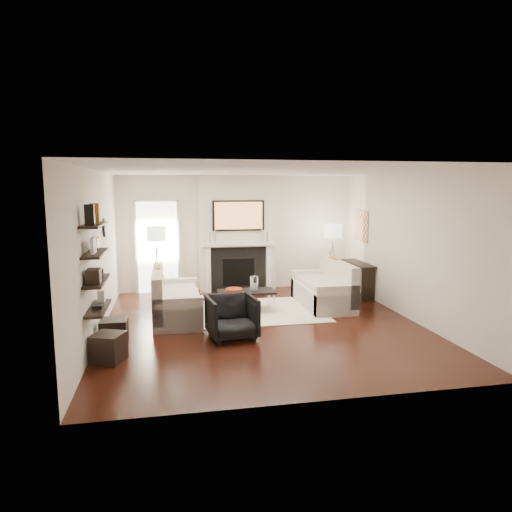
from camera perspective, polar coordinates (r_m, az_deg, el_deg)
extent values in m
plane|color=#33120B|center=(8.20, 0.81, -8.59)|extent=(6.00, 6.00, 0.00)
plane|color=white|center=(7.84, 0.85, 10.62)|extent=(6.00, 6.00, 0.00)
plane|color=silver|center=(10.84, -2.42, 2.90)|extent=(5.50, 0.00, 5.50)
plane|color=silver|center=(5.05, 7.82, -3.71)|extent=(5.50, 0.00, 5.50)
plane|color=silver|center=(7.83, -19.28, 0.24)|extent=(0.00, 6.00, 6.00)
plane|color=silver|center=(8.89, 18.46, 1.21)|extent=(0.00, 6.00, 6.00)
cube|color=silver|center=(10.72, -2.32, 2.83)|extent=(1.80, 0.25, 2.70)
cube|color=black|center=(10.70, -2.19, -1.66)|extent=(1.30, 0.02, 1.04)
cube|color=black|center=(10.71, -2.18, -2.04)|extent=(0.75, 0.02, 0.65)
cube|color=white|center=(10.59, -6.02, -1.66)|extent=(0.12, 0.08, 1.10)
cube|color=white|center=(10.80, 1.62, -1.41)|extent=(0.12, 0.08, 1.10)
cube|color=white|center=(10.57, -2.16, 1.49)|extent=(1.70, 0.18, 0.07)
cube|color=black|center=(10.53, -2.20, 5.08)|extent=(1.20, 0.06, 0.70)
cube|color=#BF723F|center=(10.50, -2.18, 5.07)|extent=(1.10, 0.00, 0.62)
cylinder|color=silver|center=(10.48, -5.15, 2.43)|extent=(0.04, 0.04, 0.30)
cylinder|color=silver|center=(10.48, -5.86, 2.25)|extent=(0.04, 0.04, 0.24)
cylinder|color=silver|center=(10.65, 0.75, 2.56)|extent=(0.04, 0.04, 0.30)
cylinder|color=silver|center=(10.68, 1.43, 2.41)|extent=(0.04, 0.04, 0.24)
cube|color=white|center=(10.74, -12.20, 1.04)|extent=(0.90, 0.02, 2.10)
cube|color=white|center=(10.74, -14.76, 0.96)|extent=(0.06, 0.06, 2.16)
cube|color=white|center=(10.72, -9.64, 1.10)|extent=(0.06, 0.06, 2.16)
cube|color=white|center=(10.64, -12.39, 6.81)|extent=(1.02, 0.06, 0.06)
cube|color=beige|center=(9.04, -0.06, -6.91)|extent=(2.60, 2.00, 0.01)
cube|color=beige|center=(8.64, -9.83, -6.38)|extent=(0.85, 1.80, 0.42)
cube|color=beige|center=(8.56, -12.14, -4.40)|extent=(0.18, 1.80, 0.80)
cube|color=beige|center=(7.83, -9.72, -7.26)|extent=(0.85, 0.18, 0.60)
cube|color=beige|center=(9.40, -9.96, -4.60)|extent=(0.85, 0.18, 0.60)
cube|color=beige|center=(8.57, -9.54, -4.69)|extent=(0.63, 1.44, 0.10)
cube|color=#9B5613|center=(8.81, -12.14, -2.68)|extent=(0.10, 0.42, 0.42)
cube|color=black|center=(8.23, -12.22, -3.55)|extent=(0.10, 0.40, 0.40)
cube|color=beige|center=(9.54, 8.30, -4.92)|extent=(0.85, 1.80, 0.42)
cube|color=beige|center=(9.59, 10.23, -2.96)|extent=(0.18, 1.80, 0.80)
cube|color=beige|center=(8.78, 10.06, -5.54)|extent=(0.85, 0.18, 0.60)
cube|color=beige|center=(10.27, 6.82, -3.41)|extent=(0.85, 0.18, 0.60)
cube|color=beige|center=(9.47, 8.04, -3.40)|extent=(0.63, 1.44, 0.10)
cube|color=#9B5613|center=(9.82, 9.63, -1.46)|extent=(0.10, 0.42, 0.42)
cube|color=black|center=(9.28, 10.93, -2.15)|extent=(0.10, 0.40, 0.40)
cube|color=black|center=(8.95, -1.18, -4.48)|extent=(1.10, 0.55, 0.04)
cylinder|color=silver|center=(8.72, -4.19, -6.27)|extent=(0.02, 0.02, 0.38)
cylinder|color=silver|center=(8.89, 2.26, -5.97)|extent=(0.02, 0.02, 0.38)
cylinder|color=silver|center=(9.14, -4.52, -5.58)|extent=(0.02, 0.02, 0.38)
cylinder|color=silver|center=(9.30, 1.64, -5.31)|extent=(0.02, 0.02, 0.38)
cylinder|color=white|center=(8.94, -0.23, -3.44)|extent=(0.16, 0.16, 0.28)
cylinder|color=white|center=(8.95, -0.23, -3.85)|extent=(0.09, 0.09, 0.13)
cylinder|color=#C74921|center=(8.90, -2.77, -4.26)|extent=(0.33, 0.33, 0.06)
imported|color=black|center=(7.42, -3.02, -7.38)|extent=(0.82, 0.78, 0.76)
cylinder|color=silver|center=(10.01, -12.21, -2.10)|extent=(0.02, 0.02, 1.20)
cylinder|color=white|center=(9.89, -12.36, 2.74)|extent=(0.40, 0.40, 0.30)
cylinder|color=silver|center=(10.01, -11.58, -2.08)|extent=(0.25, 0.02, 1.23)
cylinder|color=silver|center=(10.11, -12.51, -2.01)|extent=(0.14, 0.22, 1.23)
cylinder|color=silver|center=(9.92, -12.54, -2.21)|extent=(0.14, 0.22, 1.23)
cylinder|color=silver|center=(10.56, 9.44, -1.47)|extent=(0.02, 0.02, 1.20)
cylinder|color=white|center=(10.45, 9.55, 3.12)|extent=(0.40, 0.40, 0.30)
cylinder|color=silver|center=(10.60, 10.00, -1.45)|extent=(0.25, 0.02, 1.23)
cylinder|color=silver|center=(10.63, 8.98, -1.40)|extent=(0.14, 0.22, 1.23)
cylinder|color=silver|center=(10.46, 9.34, -1.57)|extent=(0.14, 0.22, 1.23)
cube|color=black|center=(10.48, 12.66, -0.93)|extent=(0.35, 1.20, 0.04)
cube|color=black|center=(10.05, 13.85, -3.54)|extent=(0.30, 0.04, 0.71)
cube|color=black|center=(11.04, 11.46, -2.39)|extent=(0.30, 0.04, 0.71)
cube|color=tan|center=(10.68, 13.03, 3.67)|extent=(0.03, 0.70, 0.70)
cube|color=black|center=(6.96, -19.12, -6.21)|extent=(0.25, 1.00, 0.03)
cube|color=black|center=(6.88, -19.28, -2.98)|extent=(0.25, 1.00, 0.04)
cube|color=black|center=(6.81, -19.44, 0.32)|extent=(0.25, 1.00, 0.04)
cube|color=black|center=(6.77, -19.61, 3.68)|extent=(0.25, 1.00, 0.04)
cube|color=black|center=(6.46, -20.08, 4.85)|extent=(0.12, 0.10, 0.28)
cube|color=#9B5613|center=(6.88, -19.52, 5.07)|extent=(0.12, 0.10, 0.28)
cube|color=white|center=(6.67, -19.65, 1.26)|extent=(0.04, 0.30, 0.22)
cube|color=black|center=(7.00, -19.24, 1.43)|extent=(0.04, 0.22, 0.18)
cube|color=black|center=(6.62, -19.62, -2.39)|extent=(0.18, 0.25, 0.20)
cube|color=black|center=(7.03, -19.11, -2.08)|extent=(0.15, 0.12, 0.12)
cube|color=black|center=(6.92, -19.18, -5.94)|extent=(0.14, 0.20, 0.05)
cube|color=white|center=(7.26, -18.79, -4.72)|extent=(0.10, 0.10, 0.18)
cylinder|color=black|center=(8.67, -18.43, 3.37)|extent=(0.04, 0.34, 0.34)
cylinder|color=white|center=(8.67, -18.26, 3.38)|extent=(0.01, 0.29, 0.29)
cube|color=black|center=(7.50, -17.31, -9.03)|extent=(0.41, 0.41, 0.40)
cube|color=black|center=(6.83, -17.96, -10.83)|extent=(0.52, 0.52, 0.40)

